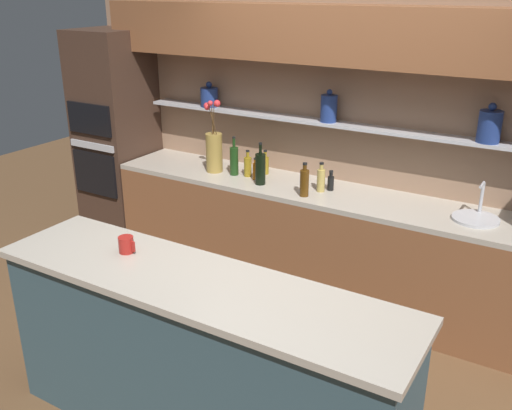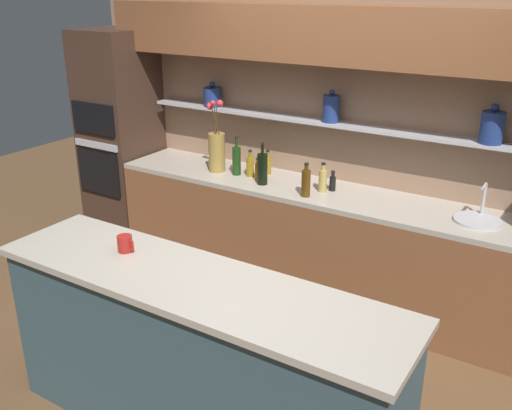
{
  "view_description": "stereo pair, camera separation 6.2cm",
  "coord_description": "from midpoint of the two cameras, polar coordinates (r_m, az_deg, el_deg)",
  "views": [
    {
      "loc": [
        1.6,
        -2.64,
        2.45
      ],
      "look_at": [
        -0.18,
        0.33,
        1.09
      ],
      "focal_mm": 40.0,
      "sensor_mm": 36.0,
      "label": 1
    },
    {
      "loc": [
        1.66,
        -2.6,
        2.45
      ],
      "look_at": [
        -0.18,
        0.33,
        1.09
      ],
      "focal_mm": 40.0,
      "sensor_mm": 36.0,
      "label": 2
    }
  ],
  "objects": [
    {
      "name": "ground_plane",
      "position": [
        3.94,
        -0.65,
        -17.03
      ],
      "size": [
        12.0,
        12.0,
        0.0
      ],
      "primitive_type": "plane",
      "color": "brown"
    },
    {
      "name": "back_wall_unit",
      "position": [
        4.55,
        9.57,
        9.71
      ],
      "size": [
        5.2,
        0.44,
        2.6
      ],
      "color": "#937056",
      "rests_on": "ground_plane"
    },
    {
      "name": "back_counter_unit",
      "position": [
        4.7,
        5.62,
        -3.76
      ],
      "size": [
        3.63,
        0.62,
        0.92
      ],
      "color": "brown",
      "rests_on": "ground_plane"
    },
    {
      "name": "island_counter",
      "position": [
        3.25,
        -6.3,
        -15.33
      ],
      "size": [
        2.37,
        0.61,
        1.02
      ],
      "color": "#334C56",
      "rests_on": "ground_plane"
    },
    {
      "name": "oven_tower",
      "position": [
        5.68,
        -14.05,
        6.29
      ],
      "size": [
        0.61,
        0.64,
        2.06
      ],
      "color": "#3D281E",
      "rests_on": "ground_plane"
    },
    {
      "name": "flower_vase",
      "position": [
        4.9,
        -4.59,
        5.61
      ],
      "size": [
        0.14,
        0.16,
        0.63
      ],
      "color": "olive",
      "rests_on": "back_counter_unit"
    },
    {
      "name": "sink_fixture",
      "position": [
        4.19,
        20.76,
        -1.11
      ],
      "size": [
        0.32,
        0.32,
        0.25
      ],
      "color": "#B7B7BC",
      "rests_on": "back_counter_unit"
    },
    {
      "name": "bottle_wine_0",
      "position": [
        4.59,
        0.05,
        3.66
      ],
      "size": [
        0.08,
        0.08,
        0.35
      ],
      "color": "black",
      "rests_on": "back_counter_unit"
    },
    {
      "name": "bottle_spirit_1",
      "position": [
        4.34,
        4.45,
        2.28
      ],
      "size": [
        0.07,
        0.07,
        0.27
      ],
      "color": "#4C2D0C",
      "rests_on": "back_counter_unit"
    },
    {
      "name": "bottle_oil_2",
      "position": [
        4.79,
        -1.2,
        3.92
      ],
      "size": [
        0.06,
        0.06,
        0.23
      ],
      "color": "olive",
      "rests_on": "back_counter_unit"
    },
    {
      "name": "bottle_wine_3",
      "position": [
        4.82,
        -2.57,
        4.48
      ],
      "size": [
        0.07,
        0.07,
        0.33
      ],
      "color": "#193814",
      "rests_on": "back_counter_unit"
    },
    {
      "name": "bottle_sauce_4",
      "position": [
        4.5,
        7.09,
        2.29
      ],
      "size": [
        0.05,
        0.05,
        0.16
      ],
      "color": "black",
      "rests_on": "back_counter_unit"
    },
    {
      "name": "bottle_spirit_5",
      "position": [
        4.46,
        6.12,
        2.55
      ],
      "size": [
        0.06,
        0.06,
        0.24
      ],
      "color": "tan",
      "rests_on": "back_counter_unit"
    },
    {
      "name": "bottle_oil_6",
      "position": [
        4.86,
        0.56,
        4.06
      ],
      "size": [
        0.06,
        0.06,
        0.21
      ],
      "color": "olive",
      "rests_on": "back_counter_unit"
    },
    {
      "name": "bottle_sauce_7",
      "position": [
        4.72,
        -0.41,
        3.49
      ],
      "size": [
        0.05,
        0.05,
        0.19
      ],
      "color": "#9E4C0A",
      "rests_on": "back_counter_unit"
    },
    {
      "name": "coffee_mug",
      "position": [
        3.31,
        -13.37,
        -3.87
      ],
      "size": [
        0.11,
        0.09,
        0.09
      ],
      "color": "maroon",
      "rests_on": "island_counter"
    }
  ]
}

